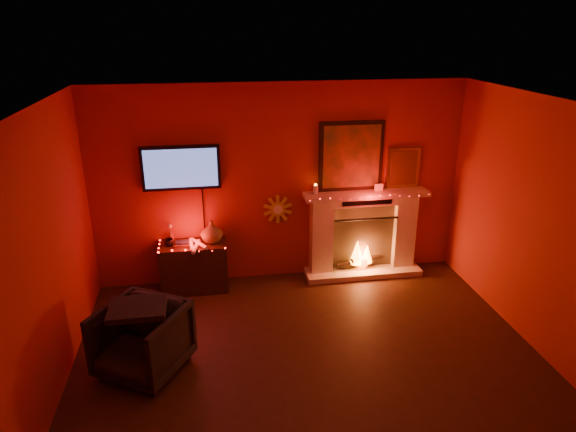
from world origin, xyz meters
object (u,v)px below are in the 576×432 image
Objects in this scene: tv at (181,168)px; console_table at (195,263)px; sunburst_clock at (278,209)px; armchair at (142,340)px; fireplace at (363,225)px.

console_table is (0.10, -0.19, -1.26)m from tv.
sunburst_clock is at bearing 1.24° from tv.
sunburst_clock is 0.49× the size of armchair.
fireplace reaches higher than armchair.
armchair is at bearing -107.50° from console_table.
sunburst_clock is (1.25, 0.03, -0.65)m from tv.
tv is at bearing 108.04° from armchair.
fireplace is 2.37m from console_table.
fireplace is 5.45× the size of sunburst_clock.
armchair is (-0.53, -1.68, -0.02)m from console_table.
sunburst_clock reaches higher than console_table.
tv reaches higher than armchair.
tv is at bearing 178.50° from fireplace.
armchair is (-0.43, -1.87, -1.28)m from tv.
console_table is (-1.15, -0.22, -0.61)m from sunburst_clock.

